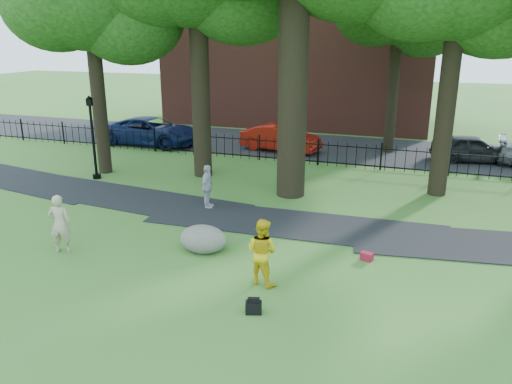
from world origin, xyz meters
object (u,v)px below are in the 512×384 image
at_px(woman, 60,224).
at_px(lamppost, 93,139).
at_px(boulder, 203,237).
at_px(red_sedan, 281,138).
at_px(man, 262,252).

bearing_deg(woman, lamppost, -80.59).
distance_m(boulder, red_sedan, 13.44).
height_order(man, boulder, man).
bearing_deg(woman, boulder, -179.46).
distance_m(man, lamppost, 12.14).
bearing_deg(lamppost, man, -51.24).
bearing_deg(red_sedan, woman, 179.59).
relative_size(lamppost, red_sedan, 0.84).
bearing_deg(boulder, man, -30.74).
xyz_separation_m(man, boulder, (-2.28, 1.36, -0.46)).
relative_size(boulder, lamppost, 0.39).
height_order(woman, lamppost, lamppost).
xyz_separation_m(boulder, red_sedan, (-1.54, 13.35, 0.30)).
height_order(woman, red_sedan, woman).
height_order(boulder, red_sedan, red_sedan).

